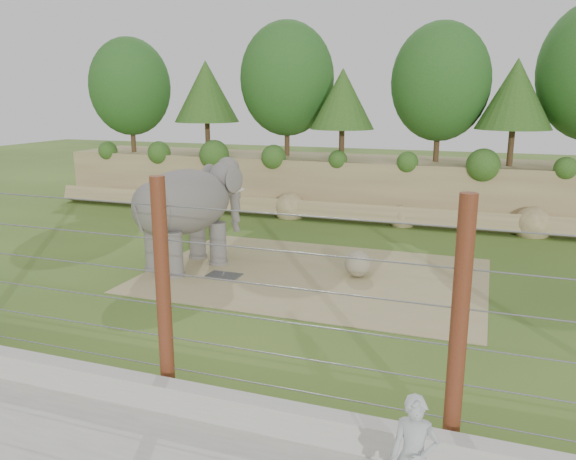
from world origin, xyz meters
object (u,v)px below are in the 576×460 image
(barrier_fence, at_px, (163,289))
(zookeeper, at_px, (414,457))
(stone_ball, at_px, (358,264))
(elephant, at_px, (185,217))

(barrier_fence, distance_m, zookeeper, 5.04)
(stone_ball, xyz_separation_m, zookeeper, (2.86, -9.41, 0.43))
(elephant, bearing_deg, stone_ball, 31.28)
(elephant, height_order, zookeeper, elephant)
(stone_ball, height_order, barrier_fence, barrier_fence)
(elephant, relative_size, barrier_fence, 0.20)
(barrier_fence, height_order, zookeeper, barrier_fence)
(elephant, height_order, stone_ball, elephant)
(barrier_fence, bearing_deg, zookeeper, -19.49)
(stone_ball, height_order, zookeeper, zookeeper)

